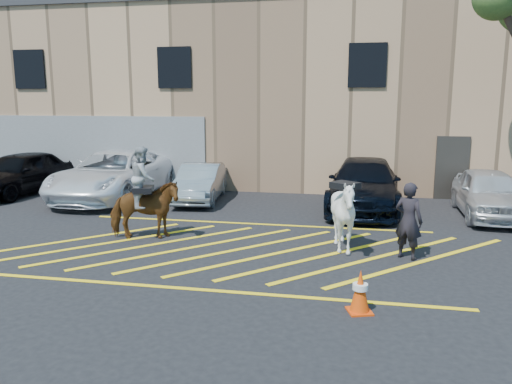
% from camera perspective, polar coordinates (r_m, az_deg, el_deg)
% --- Properties ---
extents(ground, '(90.00, 90.00, 0.00)m').
position_cam_1_polar(ground, '(11.95, -2.05, -6.25)').
color(ground, black).
rests_on(ground, ground).
extents(car_black_suv, '(2.30, 4.79, 1.58)m').
position_cam_1_polar(car_black_suv, '(20.29, -25.32, 2.02)').
color(car_black_suv, black).
rests_on(car_black_suv, ground).
extents(car_white_pickup, '(2.92, 6.03, 1.65)m').
position_cam_1_polar(car_white_pickup, '(18.26, -15.87, 1.91)').
color(car_white_pickup, white).
rests_on(car_white_pickup, ground).
extents(car_silver_sedan, '(1.73, 3.93, 1.26)m').
position_cam_1_polar(car_silver_sedan, '(17.24, -6.39, 1.09)').
color(car_silver_sedan, '#959DA3').
rests_on(car_silver_sedan, ground).
extents(car_blue_suv, '(2.42, 5.45, 1.55)m').
position_cam_1_polar(car_blue_suv, '(16.24, 12.28, 0.85)').
color(car_blue_suv, black).
rests_on(car_blue_suv, ground).
extents(car_white_suv, '(1.81, 4.23, 1.42)m').
position_cam_1_polar(car_white_suv, '(16.31, 25.05, -0.11)').
color(car_white_suv, silver).
rests_on(car_white_suv, ground).
extents(handler, '(0.74, 0.66, 1.70)m').
position_cam_1_polar(handler, '(11.36, 17.04, -3.16)').
color(handler, black).
rests_on(handler, ground).
extents(warehouse, '(32.42, 10.20, 7.30)m').
position_cam_1_polar(warehouse, '(23.27, 4.63, 11.05)').
color(warehouse, tan).
rests_on(warehouse, ground).
extents(hatching_zone, '(12.60, 5.12, 0.01)m').
position_cam_1_polar(hatching_zone, '(11.67, -2.39, -6.64)').
color(hatching_zone, yellow).
rests_on(hatching_zone, ground).
extents(mounted_bay, '(1.91, 1.23, 2.33)m').
position_cam_1_polar(mounted_bay, '(12.66, -12.68, -1.14)').
color(mounted_bay, brown).
rests_on(mounted_bay, ground).
extents(saddled_white, '(2.04, 2.09, 1.73)m').
position_cam_1_polar(saddled_white, '(11.55, 10.04, -2.52)').
color(saddled_white, white).
rests_on(saddled_white, ground).
extents(traffic_cone, '(0.48, 0.48, 0.73)m').
position_cam_1_polar(traffic_cone, '(8.49, 11.81, -11.02)').
color(traffic_cone, '#DE3B09').
rests_on(traffic_cone, ground).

